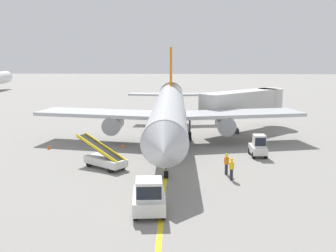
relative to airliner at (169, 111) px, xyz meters
The scene contains 12 objects.
ground_plane 12.26m from the airliner, 85.32° to the right, with size 300.00×300.00×0.00m, color gray.
taxi_line_yellow 7.55m from the airliner, 89.94° to the right, with size 0.30×80.00×0.01m, color yellow.
airliner is the anchor object (origin of this frame).
jet_bridge 12.51m from the airliner, 40.75° to the left, with size 11.09×10.48×4.85m.
pushback_tug 19.14m from the airliner, 91.77° to the right, with size 2.20×3.75×2.20m.
baggage_tug_near_wing 10.17m from the airliner, 32.14° to the right, with size 1.41×2.45×2.10m.
belt_loader_forward_hold 11.03m from the airliner, 118.15° to the right, with size 4.73×4.03×2.59m.
ground_crew_marshaller 13.64m from the airliner, 67.76° to the right, with size 0.36×0.24×1.70m.
ground_crew_wing_walker 12.27m from the airliner, 66.21° to the right, with size 0.36×0.24×1.70m.
safety_cone_nose_left 8.98m from the airliner, ahead, with size 0.36×0.36×0.44m, color orange.
safety_cone_nose_right 12.61m from the airliner, 165.49° to the right, with size 0.36×0.36×0.44m, color orange.
safety_cone_wingtip_left 5.97m from the airliner, 155.19° to the right, with size 0.36×0.36×0.44m, color orange.
Camera 1 is at (0.39, -30.50, 9.49)m, focal length 44.01 mm.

